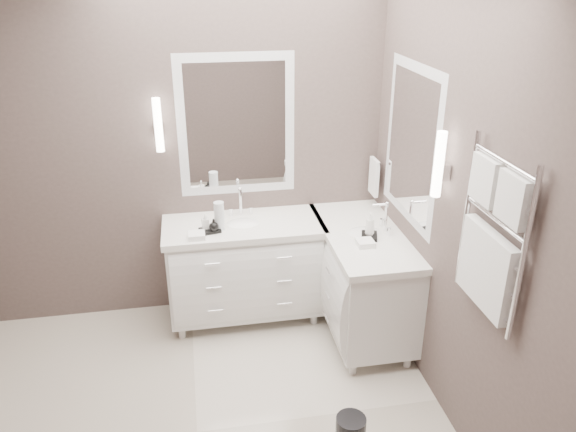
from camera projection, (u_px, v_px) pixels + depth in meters
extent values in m
cube|color=#514441|center=(179.00, 153.00, 4.31)|extent=(3.20, 0.01, 2.70)
cube|color=#514441|center=(463.00, 217.00, 3.22)|extent=(0.01, 3.00, 2.70)
cube|color=white|center=(245.00, 268.00, 4.50)|extent=(1.20, 0.55, 0.70)
cube|color=white|center=(243.00, 226.00, 4.35)|extent=(1.24, 0.59, 0.05)
ellipsoid|color=white|center=(243.00, 228.00, 4.36)|extent=(0.36, 0.28, 0.12)
cylinder|color=white|center=(241.00, 202.00, 4.44)|extent=(0.02, 0.02, 0.22)
cube|color=white|center=(361.00, 278.00, 4.35)|extent=(0.55, 1.20, 0.70)
cube|color=white|center=(364.00, 235.00, 4.20)|extent=(0.59, 1.24, 0.05)
ellipsoid|color=white|center=(364.00, 237.00, 4.21)|extent=(0.36, 0.28, 0.12)
cylinder|color=white|center=(386.00, 217.00, 4.17)|extent=(0.02, 0.02, 0.22)
cube|color=white|center=(236.00, 126.00, 4.29)|extent=(0.90, 0.02, 1.10)
cube|color=white|center=(236.00, 126.00, 4.29)|extent=(0.77, 0.02, 0.96)
cube|color=white|center=(411.00, 144.00, 3.86)|extent=(0.02, 0.90, 1.10)
cube|color=white|center=(411.00, 144.00, 3.86)|extent=(0.02, 0.90, 0.96)
cube|color=white|center=(159.00, 132.00, 4.14)|extent=(0.05, 0.05, 0.10)
cylinder|color=white|center=(158.00, 125.00, 4.12)|extent=(0.06, 0.06, 0.40)
cube|color=white|center=(438.00, 172.00, 3.33)|extent=(0.05, 0.05, 0.10)
cylinder|color=white|center=(439.00, 164.00, 3.31)|extent=(0.06, 0.06, 0.40)
cylinder|color=white|center=(376.00, 160.00, 4.48)|extent=(0.02, 0.22, 0.02)
cube|color=white|center=(374.00, 177.00, 4.53)|extent=(0.03, 0.17, 0.30)
cylinder|color=white|center=(523.00, 258.00, 2.57)|extent=(0.03, 0.03, 0.90)
cylinder|color=white|center=(467.00, 210.00, 3.06)|extent=(0.03, 0.03, 0.90)
cube|color=white|center=(514.00, 199.00, 2.60)|extent=(0.06, 0.22, 0.24)
cube|color=white|center=(486.00, 180.00, 2.84)|extent=(0.06, 0.22, 0.24)
cube|color=white|center=(486.00, 269.00, 2.90)|extent=(0.06, 0.46, 0.42)
cube|color=black|center=(210.00, 230.00, 4.19)|extent=(0.17, 0.14, 0.02)
cube|color=black|center=(369.00, 236.00, 4.11)|extent=(0.15, 0.18, 0.02)
cylinder|color=silver|center=(219.00, 216.00, 4.19)|extent=(0.10, 0.10, 0.22)
imported|color=white|center=(205.00, 221.00, 4.18)|extent=(0.06, 0.06, 0.12)
imported|color=black|center=(214.00, 225.00, 4.15)|extent=(0.09, 0.09, 0.09)
imported|color=white|center=(370.00, 224.00, 4.07)|extent=(0.08, 0.08, 0.17)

